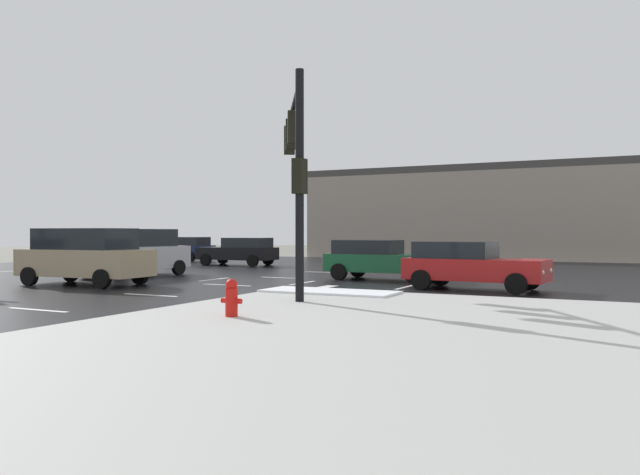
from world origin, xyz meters
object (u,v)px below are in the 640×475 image
(sedan_navy, at_px, (182,248))
(sedan_red, at_px, (470,264))
(traffic_signal_mast, at_px, (295,150))
(sedan_green, at_px, (379,259))
(fire_hydrant, at_px, (232,298))
(suv_tan, at_px, (85,255))
(sedan_black, at_px, (240,251))
(suv_silver, at_px, (135,251))

(sedan_navy, xyz_separation_m, sedan_red, (21.76, -12.35, 0.00))
(traffic_signal_mast, relative_size, sedan_green, 1.29)
(fire_hydrant, distance_m, sedan_green, 12.48)
(suv_tan, bearing_deg, sedan_red, -165.29)
(sedan_black, height_order, suv_silver, suv_silver)
(sedan_green, height_order, sedan_black, same)
(fire_hydrant, height_order, sedan_green, sedan_green)
(sedan_navy, xyz_separation_m, suv_silver, (7.39, -12.38, 0.24))
(sedan_green, bearing_deg, fire_hydrant, -81.84)
(fire_hydrant, xyz_separation_m, sedan_black, (-12.44, 19.10, 0.32))
(suv_tan, bearing_deg, suv_silver, -73.29)
(traffic_signal_mast, distance_m, sedan_red, 7.10)
(traffic_signal_mast, relative_size, suv_silver, 1.19)
(suv_tan, relative_size, sedan_red, 1.06)
(sedan_red, bearing_deg, sedan_green, 152.02)
(fire_hydrant, height_order, sedan_red, sedan_red)
(sedan_red, bearing_deg, sedan_navy, 155.31)
(sedan_green, bearing_deg, sedan_black, 150.47)
(traffic_signal_mast, xyz_separation_m, fire_hydrant, (1.11, -4.85, -3.72))
(sedan_black, distance_m, sedan_red, 17.92)
(traffic_signal_mast, xyz_separation_m, suv_silver, (-10.44, 4.81, -3.17))
(suv_tan, height_order, sedan_black, suv_tan)
(suv_tan, xyz_separation_m, sedan_red, (12.81, 4.23, -0.24))
(traffic_signal_mast, distance_m, sedan_navy, 25.00)
(sedan_navy, distance_m, sedan_black, 7.14)
(sedan_navy, xyz_separation_m, sedan_green, (17.55, -9.63, 0.00))
(sedan_black, bearing_deg, suv_tan, 97.37)
(sedan_black, xyz_separation_m, suv_silver, (0.88, -9.45, 0.24))
(sedan_black, bearing_deg, sedan_green, 146.02)
(fire_hydrant, bearing_deg, sedan_black, 123.07)
(sedan_black, bearing_deg, fire_hydrant, 120.34)
(traffic_signal_mast, xyz_separation_m, sedan_navy, (-17.83, 17.18, -3.41))
(fire_hydrant, relative_size, sedan_black, 0.17)
(sedan_navy, relative_size, sedan_black, 1.00)
(sedan_navy, bearing_deg, sedan_green, 148.71)
(sedan_navy, relative_size, sedan_red, 0.99)
(sedan_green, relative_size, sedan_black, 1.00)
(fire_hydrant, relative_size, sedan_navy, 0.17)
(sedan_black, bearing_deg, sedan_red, 145.57)
(traffic_signal_mast, xyz_separation_m, sedan_green, (-0.29, 7.55, -3.41))
(suv_tan, height_order, sedan_navy, suv_tan)
(traffic_signal_mast, bearing_deg, suv_silver, 33.50)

